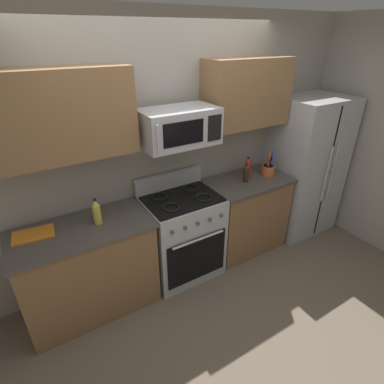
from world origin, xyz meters
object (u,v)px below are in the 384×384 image
object	(u,v)px
range_oven	(182,235)
refrigerator	(304,167)
cutting_board	(33,235)
bottle_hot_sauce	(248,168)
microwave	(179,127)
utensil_crock	(268,169)
bottle_soy	(246,173)
bottle_oil	(97,212)

from	to	relation	value
range_oven	refrigerator	world-z (taller)	refrigerator
cutting_board	bottle_hot_sauce	xyz separation A→B (m)	(2.26, -0.02, 0.10)
range_oven	microwave	world-z (taller)	microwave
cutting_board	bottle_hot_sauce	bearing A→B (deg)	-0.41
utensil_crock	refrigerator	bearing A→B (deg)	-0.81
refrigerator	range_oven	bearing A→B (deg)	179.45
bottle_hot_sauce	cutting_board	bearing A→B (deg)	179.59
cutting_board	bottle_soy	size ratio (longest dim) A/B	1.45
cutting_board	range_oven	bearing A→B (deg)	-4.25
refrigerator	utensil_crock	xyz separation A→B (m)	(-0.63, 0.01, 0.11)
cutting_board	utensil_crock	bearing A→B (deg)	-2.47
range_oven	bottle_hot_sauce	world-z (taller)	bottle_hot_sauce
bottle_hot_sauce	refrigerator	bearing A→B (deg)	-6.60
microwave	cutting_board	xyz separation A→B (m)	(-1.34, 0.07, -0.72)
range_oven	microwave	size ratio (longest dim) A/B	1.56
cutting_board	refrigerator	bearing A→B (deg)	-2.14
range_oven	cutting_board	distance (m)	1.42
bottle_hot_sauce	bottle_oil	xyz separation A→B (m)	(-1.75, -0.08, 0.00)
cutting_board	bottle_oil	distance (m)	0.53
bottle_hot_sauce	bottle_oil	bearing A→B (deg)	-177.35
bottle_oil	refrigerator	bearing A→B (deg)	-0.43
range_oven	utensil_crock	size ratio (longest dim) A/B	3.24
refrigerator	bottle_hot_sauce	distance (m)	0.89
range_oven	microwave	bearing A→B (deg)	90.09
microwave	cutting_board	bearing A→B (deg)	176.84
range_oven	bottle_oil	xyz separation A→B (m)	(-0.83, 0.00, 0.55)
range_oven	cutting_board	world-z (taller)	range_oven
bottle_soy	refrigerator	bearing A→B (deg)	0.43
bottle_soy	cutting_board	bearing A→B (deg)	176.69
bottle_hot_sauce	range_oven	bearing A→B (deg)	-174.81
utensil_crock	bottle_soy	xyz separation A→B (m)	(-0.35, -0.02, 0.03)
utensil_crock	bottle_oil	bearing A→B (deg)	179.69
range_oven	utensil_crock	bearing A→B (deg)	-0.41
range_oven	refrigerator	distance (m)	1.83
microwave	utensil_crock	world-z (taller)	microwave
utensil_crock	cutting_board	size ratio (longest dim) A/B	1.05
utensil_crock	bottle_soy	bearing A→B (deg)	-177.34
utensil_crock	bottle_soy	world-z (taller)	utensil_crock
utensil_crock	cutting_board	world-z (taller)	utensil_crock
bottle_hot_sauce	bottle_soy	distance (m)	0.16
bottle_soy	utensil_crock	bearing A→B (deg)	2.66
cutting_board	bottle_soy	bearing A→B (deg)	-3.31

